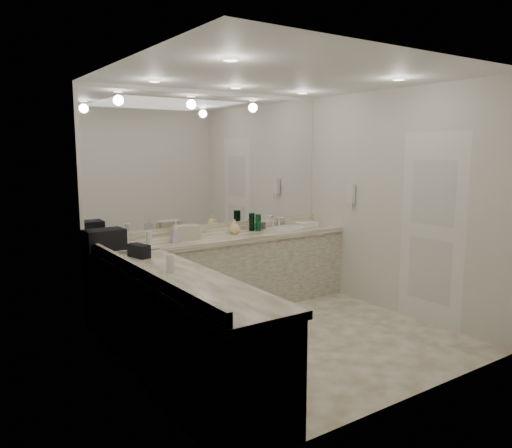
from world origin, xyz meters
TOP-DOWN VIEW (x-y plane):
  - floor at (0.00, 0.00)m, footprint 3.20×3.20m
  - ceiling at (0.00, 0.00)m, footprint 3.20×3.20m
  - wall_back at (0.00, 1.50)m, footprint 3.20×0.02m
  - wall_left at (-1.60, 0.00)m, footprint 0.02×3.00m
  - wall_right at (1.60, 0.00)m, footprint 0.02×3.00m
  - vanity_back_base at (0.00, 1.20)m, footprint 3.20×0.60m
  - vanity_back_top at (0.00, 1.19)m, footprint 3.20×0.64m
  - vanity_left_base at (-1.30, -0.30)m, footprint 0.60×2.40m
  - vanity_left_top at (-1.29, -0.30)m, footprint 0.64×2.42m
  - backsplash_back at (0.00, 1.48)m, footprint 3.20×0.04m
  - backsplash_left at (-1.58, 0.00)m, footprint 0.04×3.00m
  - mirror_back at (0.00, 1.49)m, footprint 3.12×0.01m
  - mirror_left at (-1.59, 0.00)m, footprint 0.01×2.92m
  - sink at (0.95, 1.20)m, footprint 0.44×0.44m
  - faucet at (0.95, 1.41)m, footprint 0.24×0.16m
  - wall_phone at (1.56, 0.70)m, footprint 0.06×0.10m
  - door at (1.59, -0.50)m, footprint 0.02×0.82m
  - black_toiletry_bag at (-1.46, 1.14)m, footprint 0.40×0.26m
  - black_bag_spill at (-1.30, 0.62)m, footprint 0.16×0.25m
  - cream_cosmetic_case at (-0.49, 1.25)m, footprint 0.28×0.18m
  - hand_towel at (1.30, 1.24)m, footprint 0.29×0.23m
  - lotion_left at (-1.30, -0.09)m, footprint 0.07×0.07m
  - soap_bottle_a at (-0.63, 1.22)m, footprint 0.11×0.11m
  - soap_bottle_b at (-0.70, 1.11)m, footprint 0.08×0.09m
  - soap_bottle_c at (0.14, 1.22)m, footprint 0.14×0.14m
  - green_bottle_0 at (0.46, 1.32)m, footprint 0.07×0.07m
  - green_bottle_1 at (0.50, 1.23)m, footprint 0.07×0.07m
  - green_bottle_2 at (0.45, 1.31)m, footprint 0.07×0.07m
  - amenity_bottle_0 at (0.09, 1.32)m, footprint 0.05×0.05m
  - amenity_bottle_1 at (-0.64, 1.29)m, footprint 0.05×0.05m
  - amenity_bottle_2 at (0.65, 1.33)m, footprint 0.06×0.06m
  - amenity_bottle_3 at (-1.21, 1.19)m, footprint 0.05×0.05m
  - amenity_bottle_4 at (-0.35, 1.18)m, footprint 0.04×0.04m
  - amenity_bottle_5 at (0.54, 1.34)m, footprint 0.05×0.05m
  - amenity_bottle_6 at (-0.98, 1.16)m, footprint 0.06×0.06m

SIDE VIEW (x-z plane):
  - floor at x=0.00m, z-range 0.00..0.00m
  - vanity_back_base at x=0.00m, z-range 0.00..0.84m
  - vanity_left_base at x=-1.30m, z-range 0.00..0.84m
  - vanity_back_top at x=0.00m, z-range 0.84..0.90m
  - vanity_left_top at x=-1.29m, z-range 0.84..0.90m
  - sink at x=0.95m, z-range 0.88..0.91m
  - hand_towel at x=1.30m, z-range 0.90..0.94m
  - amenity_bottle_5 at x=0.54m, z-range 0.90..0.97m
  - amenity_bottle_0 at x=0.09m, z-range 0.90..0.98m
  - amenity_bottle_2 at x=0.65m, z-range 0.90..0.98m
  - backsplash_back at x=0.00m, z-range 0.90..1.00m
  - backsplash_left at x=-1.58m, z-range 0.90..1.00m
  - amenity_bottle_4 at x=-0.35m, z-range 0.90..1.01m
  - amenity_bottle_3 at x=-1.21m, z-range 0.90..1.02m
  - black_bag_spill at x=-1.30m, z-range 0.90..1.03m
  - amenity_bottle_1 at x=-0.64m, z-range 0.90..1.04m
  - faucet at x=0.95m, z-range 0.90..1.04m
  - amenity_bottle_6 at x=-0.98m, z-range 0.90..1.04m
  - cream_cosmetic_case at x=-0.49m, z-range 0.90..1.06m
  - lotion_left at x=-1.30m, z-range 0.90..1.06m
  - soap_bottle_b at x=-0.70m, z-range 0.90..1.07m
  - soap_bottle_c at x=0.14m, z-range 0.90..1.08m
  - green_bottle_1 at x=0.50m, z-range 0.90..1.11m
  - soap_bottle_a at x=-0.63m, z-range 0.90..1.12m
  - green_bottle_2 at x=0.45m, z-range 0.90..1.12m
  - green_bottle_0 at x=0.46m, z-range 0.90..1.12m
  - black_toiletry_bag at x=-1.46m, z-range 0.90..1.12m
  - door at x=1.59m, z-range 0.00..2.10m
  - wall_back at x=0.00m, z-range 0.00..2.60m
  - wall_left at x=-1.60m, z-range 0.00..2.60m
  - wall_right at x=1.60m, z-range 0.00..2.60m
  - wall_phone at x=1.56m, z-range 1.23..1.47m
  - mirror_back at x=0.00m, z-range 1.00..2.55m
  - mirror_left at x=-1.59m, z-range 1.00..2.55m
  - ceiling at x=0.00m, z-range 2.60..2.60m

